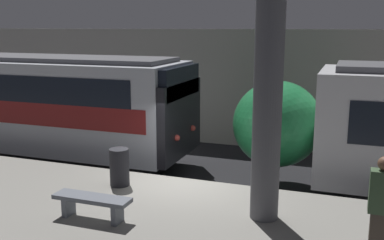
# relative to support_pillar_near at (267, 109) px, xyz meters

# --- Properties ---
(ground_plane) EXTENTS (120.00, 120.00, 0.00)m
(ground_plane) POSITION_rel_support_pillar_near_xyz_m (-2.17, 1.58, -3.04)
(ground_plane) COLOR black
(platform) EXTENTS (40.00, 4.12, 0.96)m
(platform) POSITION_rel_support_pillar_near_xyz_m (-2.17, -0.48, -2.56)
(platform) COLOR gray
(platform) RESTS_ON ground
(station_rear_barrier) EXTENTS (50.00, 0.15, 4.39)m
(station_rear_barrier) POSITION_rel_support_pillar_near_xyz_m (-2.17, 8.43, -0.85)
(station_rear_barrier) COLOR #9E998E
(station_rear_barrier) RESTS_ON ground
(support_pillar_near) EXTENTS (0.52, 0.52, 4.17)m
(support_pillar_near) POSITION_rel_support_pillar_near_xyz_m (0.00, 0.00, 0.00)
(support_pillar_near) COLOR #56565B
(support_pillar_near) RESTS_ON platform
(person_waiting) EXTENTS (0.38, 0.24, 1.65)m
(person_waiting) POSITION_rel_support_pillar_near_xyz_m (1.95, -0.94, -1.22)
(person_waiting) COLOR #473D33
(person_waiting) RESTS_ON platform
(platform_bench) EXTENTS (1.50, 0.40, 0.45)m
(platform_bench) POSITION_rel_support_pillar_near_xyz_m (-2.99, -1.17, -1.75)
(platform_bench) COLOR slate
(platform_bench) RESTS_ON platform
(trash_bin) EXTENTS (0.44, 0.44, 0.85)m
(trash_bin) POSITION_rel_support_pillar_near_xyz_m (-3.40, 0.63, -1.66)
(trash_bin) COLOR #232328
(trash_bin) RESTS_ON platform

